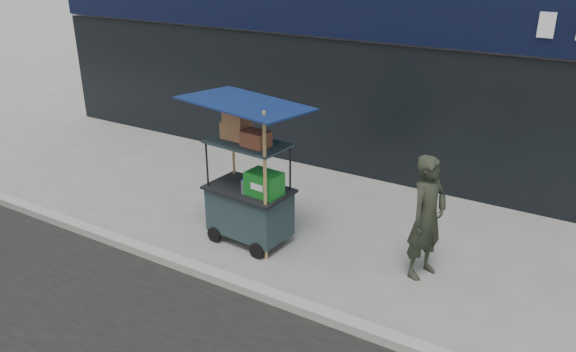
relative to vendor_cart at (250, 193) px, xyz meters
The scene contains 4 objects.
ground 1.44m from the vendor_cart, 45.65° to the right, with size 80.00×80.00×0.00m, color slate.
curb 1.54m from the vendor_cart, 51.45° to the right, with size 80.00×0.18×0.12m, color #989990.
vendor_cart is the anchor object (origin of this frame).
vendor_man 2.42m from the vendor_cart, 10.17° to the left, with size 0.59×0.39×1.62m, color #25291E.
Camera 1 is at (3.26, -4.91, 3.98)m, focal length 35.00 mm.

